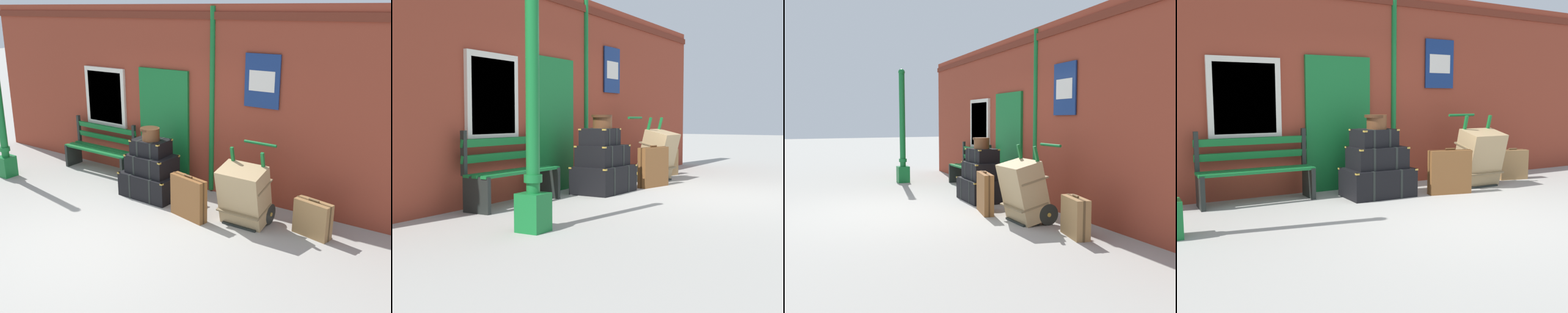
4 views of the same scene
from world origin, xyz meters
The scene contains 12 objects.
ground_plane centered at (0.00, 0.00, 0.00)m, with size 60.00×60.00×0.00m, color #A3A099.
brick_facade centered at (-0.02, 2.60, 1.60)m, with size 10.40×0.35×3.20m.
lamp_post centered at (-3.25, 0.87, 1.05)m, with size 0.28×0.28×2.79m.
platform_bench centered at (-1.97, 2.16, 0.44)m, with size 1.60×0.43×1.01m.
steamer_trunk_base centered at (-0.29, 1.68, 0.21)m, with size 1.03×0.68×0.43m.
steamer_trunk_middle centered at (-0.28, 1.70, 0.58)m, with size 0.83×0.58×0.33m.
steamer_trunk_top centered at (-0.32, 1.73, 0.87)m, with size 0.64×0.49×0.27m.
round_hatbox centered at (-0.30, 1.70, 1.12)m, with size 0.33×0.31×0.21m.
porters_trolley centered at (1.59, 1.75, 0.27)m, with size 0.71×0.65×1.19m.
large_brown_trunk centered at (1.59, 1.57, 0.48)m, with size 0.70×0.63×0.96m.
suitcase_cream centered at (2.58, 1.80, 0.27)m, with size 0.57×0.30×0.57m.
suitcase_brown centered at (0.76, 1.30, 0.34)m, with size 0.69×0.30×0.71m.
Camera 2 is at (-7.78, -2.43, 1.17)m, focal length 50.65 mm.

